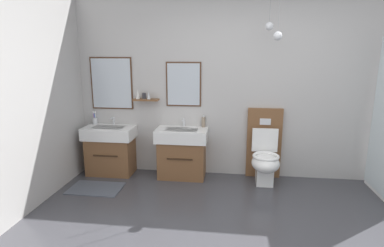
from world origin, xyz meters
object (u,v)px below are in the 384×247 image
(toilet, at_px, (265,155))
(soap_dispenser, at_px, (203,122))
(vanity_sink_right, at_px, (182,152))
(toothbrush_cup, at_px, (95,120))
(vanity_sink_left, at_px, (111,149))

(toilet, relative_size, soap_dispenser, 5.56)
(toilet, bearing_deg, vanity_sink_right, 179.16)
(toothbrush_cup, distance_m, soap_dispenser, 1.63)
(vanity_sink_right, xyz_separation_m, soap_dispenser, (0.29, 0.15, 0.41))
(toilet, height_order, soap_dispenser, toilet)
(toilet, height_order, toothbrush_cup, toilet)
(vanity_sink_right, xyz_separation_m, toothbrush_cup, (-1.34, 0.14, 0.39))
(vanity_sink_left, height_order, toothbrush_cup, toothbrush_cup)
(toilet, xyz_separation_m, toothbrush_cup, (-2.50, 0.16, 0.39))
(vanity_sink_right, height_order, toilet, toilet)
(vanity_sink_left, distance_m, soap_dispenser, 1.42)
(toothbrush_cup, bearing_deg, vanity_sink_right, -6.11)
(vanity_sink_right, bearing_deg, soap_dispenser, 27.95)
(vanity_sink_right, distance_m, toilet, 1.16)
(toothbrush_cup, height_order, soap_dispenser, toothbrush_cup)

